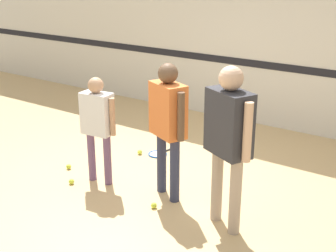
{
  "coord_description": "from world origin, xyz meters",
  "views": [
    {
      "loc": [
        3.05,
        -4.15,
        2.64
      ],
      "look_at": [
        0.23,
        -0.08,
        0.88
      ],
      "focal_mm": 50.0,
      "sensor_mm": 36.0,
      "label": 1
    }
  ],
  "objects_px": {
    "tennis_ball_by_spare_racket": "(140,152)",
    "tennis_ball_stray_right": "(69,167)",
    "racket_spare_on_floor": "(159,154)",
    "person_instructor": "(168,117)",
    "tennis_ball_stray_left": "(71,182)",
    "person_student_left": "(97,119)",
    "tennis_ball_near_instructor": "(154,205)",
    "person_student_right": "(229,131)"
  },
  "relations": [
    {
      "from": "tennis_ball_by_spare_racket",
      "to": "tennis_ball_stray_right",
      "type": "xyz_separation_m",
      "value": [
        -0.47,
        -0.94,
        0.0
      ]
    },
    {
      "from": "tennis_ball_stray_right",
      "to": "racket_spare_on_floor",
      "type": "bearing_deg",
      "value": 57.35
    },
    {
      "from": "person_instructor",
      "to": "tennis_ball_stray_left",
      "type": "relative_size",
      "value": 24.17
    },
    {
      "from": "person_student_left",
      "to": "tennis_ball_near_instructor",
      "type": "xyz_separation_m",
      "value": [
        0.95,
        -0.16,
        -0.8
      ]
    },
    {
      "from": "person_student_left",
      "to": "tennis_ball_near_instructor",
      "type": "relative_size",
      "value": 20.42
    },
    {
      "from": "person_instructor",
      "to": "tennis_ball_by_spare_racket",
      "type": "relative_size",
      "value": 24.17
    },
    {
      "from": "person_student_right",
      "to": "person_instructor",
      "type": "bearing_deg",
      "value": 11.83
    },
    {
      "from": "person_instructor",
      "to": "racket_spare_on_floor",
      "type": "height_order",
      "value": "person_instructor"
    },
    {
      "from": "person_student_right",
      "to": "tennis_ball_stray_right",
      "type": "bearing_deg",
      "value": 23.68
    },
    {
      "from": "racket_spare_on_floor",
      "to": "tennis_ball_stray_left",
      "type": "relative_size",
      "value": 7.41
    },
    {
      "from": "tennis_ball_by_spare_racket",
      "to": "person_instructor",
      "type": "bearing_deg",
      "value": -37.25
    },
    {
      "from": "person_instructor",
      "to": "tennis_ball_stray_left",
      "type": "xyz_separation_m",
      "value": [
        -1.16,
        -0.44,
        -0.95
      ]
    },
    {
      "from": "tennis_ball_near_instructor",
      "to": "tennis_ball_stray_left",
      "type": "relative_size",
      "value": 1.0
    },
    {
      "from": "person_student_right",
      "to": "racket_spare_on_floor",
      "type": "height_order",
      "value": "person_student_right"
    },
    {
      "from": "person_student_left",
      "to": "tennis_ball_stray_left",
      "type": "xyz_separation_m",
      "value": [
        -0.25,
        -0.26,
        -0.8
      ]
    },
    {
      "from": "person_student_right",
      "to": "tennis_ball_by_spare_racket",
      "type": "height_order",
      "value": "person_student_right"
    },
    {
      "from": "person_instructor",
      "to": "tennis_ball_stray_left",
      "type": "bearing_deg",
      "value": -135.61
    },
    {
      "from": "person_student_left",
      "to": "tennis_ball_near_instructor",
      "type": "bearing_deg",
      "value": -15.13
    },
    {
      "from": "racket_spare_on_floor",
      "to": "tennis_ball_by_spare_racket",
      "type": "height_order",
      "value": "tennis_ball_by_spare_racket"
    },
    {
      "from": "person_student_left",
      "to": "tennis_ball_near_instructor",
      "type": "distance_m",
      "value": 1.25
    },
    {
      "from": "person_student_left",
      "to": "tennis_ball_stray_left",
      "type": "bearing_deg",
      "value": -139.5
    },
    {
      "from": "tennis_ball_stray_left",
      "to": "tennis_ball_by_spare_racket",
      "type": "bearing_deg",
      "value": 84.59
    },
    {
      "from": "tennis_ball_stray_left",
      "to": "person_student_left",
      "type": "bearing_deg",
      "value": 46.21
    },
    {
      "from": "person_instructor",
      "to": "tennis_ball_stray_right",
      "type": "distance_m",
      "value": 1.8
    },
    {
      "from": "tennis_ball_near_instructor",
      "to": "person_student_left",
      "type": "bearing_deg",
      "value": 170.58
    },
    {
      "from": "person_student_left",
      "to": "tennis_ball_by_spare_racket",
      "type": "height_order",
      "value": "person_student_left"
    },
    {
      "from": "person_student_left",
      "to": "person_instructor",
      "type": "bearing_deg",
      "value": 5.33
    },
    {
      "from": "person_student_right",
      "to": "racket_spare_on_floor",
      "type": "relative_size",
      "value": 3.5
    },
    {
      "from": "person_student_right",
      "to": "racket_spare_on_floor",
      "type": "bearing_deg",
      "value": -9.17
    },
    {
      "from": "person_student_left",
      "to": "person_student_right",
      "type": "height_order",
      "value": "person_student_right"
    },
    {
      "from": "person_student_left",
      "to": "racket_spare_on_floor",
      "type": "distance_m",
      "value": 1.4
    },
    {
      "from": "person_instructor",
      "to": "tennis_ball_near_instructor",
      "type": "xyz_separation_m",
      "value": [
        0.04,
        -0.34,
        -0.95
      ]
    },
    {
      "from": "tennis_ball_near_instructor",
      "to": "tennis_ball_stray_right",
      "type": "bearing_deg",
      "value": 172.94
    },
    {
      "from": "tennis_ball_by_spare_racket",
      "to": "racket_spare_on_floor",
      "type": "bearing_deg",
      "value": 34.21
    },
    {
      "from": "racket_spare_on_floor",
      "to": "tennis_ball_by_spare_racket",
      "type": "distance_m",
      "value": 0.27
    },
    {
      "from": "person_student_right",
      "to": "racket_spare_on_floor",
      "type": "distance_m",
      "value": 2.3
    },
    {
      "from": "person_student_right",
      "to": "tennis_ball_stray_left",
      "type": "bearing_deg",
      "value": 31.77
    },
    {
      "from": "person_instructor",
      "to": "person_student_right",
      "type": "bearing_deg",
      "value": 10.32
    },
    {
      "from": "person_student_left",
      "to": "tennis_ball_stray_right",
      "type": "relative_size",
      "value": 20.42
    },
    {
      "from": "racket_spare_on_floor",
      "to": "tennis_ball_stray_right",
      "type": "distance_m",
      "value": 1.29
    },
    {
      "from": "racket_spare_on_floor",
      "to": "tennis_ball_near_instructor",
      "type": "bearing_deg",
      "value": -135.9
    },
    {
      "from": "person_student_left",
      "to": "racket_spare_on_floor",
      "type": "height_order",
      "value": "person_student_left"
    }
  ]
}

